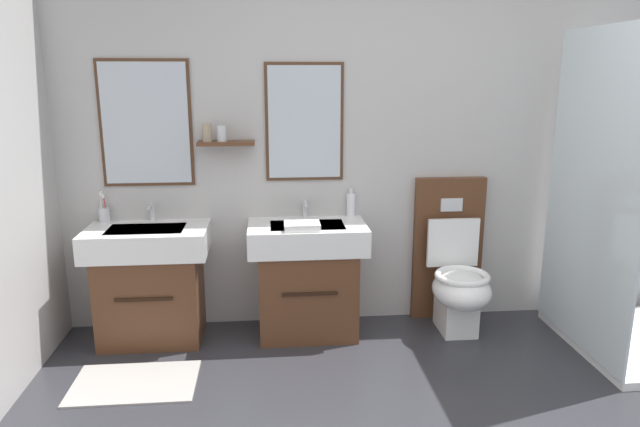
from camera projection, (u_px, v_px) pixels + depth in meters
name	position (u px, v px, depth m)	size (l,w,h in m)	color
wall_back	(389.00, 139.00, 3.86)	(4.62, 0.27, 2.51)	#B7B5B2
bath_mat	(135.00, 383.00, 3.19)	(0.68, 0.44, 0.01)	#9E9993
vanity_sink_left	(151.00, 280.00, 3.67)	(0.76, 0.48, 0.75)	#56331E
tap_on_left_sink	(151.00, 210.00, 3.74)	(0.03, 0.13, 0.11)	silver
vanity_sink_right	(307.00, 275.00, 3.76)	(0.76, 0.48, 0.75)	#56331E
tap_on_right_sink	(305.00, 207.00, 3.83)	(0.03, 0.13, 0.11)	silver
toilet	(454.00, 273.00, 3.85)	(0.48, 0.62, 1.00)	#56331E
toothbrush_cup	(104.00, 214.00, 3.71)	(0.07, 0.07, 0.21)	silver
soap_dispenser	(351.00, 204.00, 3.85)	(0.06, 0.06, 0.19)	white
folded_hand_towel	(302.00, 226.00, 3.53)	(0.22, 0.16, 0.04)	white
shower_tray	(631.00, 290.00, 3.54)	(1.04, 1.00, 1.95)	white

